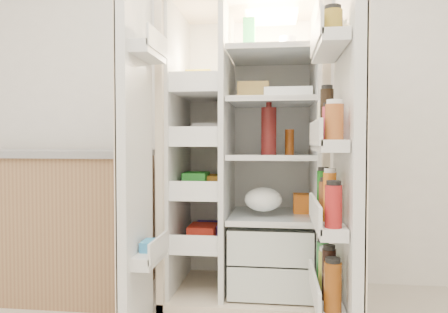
# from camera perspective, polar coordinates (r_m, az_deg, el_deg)

# --- Properties ---
(wall_back) EXTENTS (4.00, 0.02, 2.70)m
(wall_back) POSITION_cam_1_polar(r_m,az_deg,el_deg) (3.01, -0.14, 9.34)
(wall_back) COLOR white
(wall_back) RESTS_ON floor
(refrigerator) EXTENTS (0.92, 0.70, 1.80)m
(refrigerator) POSITION_cam_1_polar(r_m,az_deg,el_deg) (2.63, 3.34, -2.85)
(refrigerator) COLOR beige
(refrigerator) RESTS_ON floor
(freezer_door) EXTENTS (0.15, 0.40, 1.72)m
(freezer_door) POSITION_cam_1_polar(r_m,az_deg,el_deg) (2.12, -11.77, -0.07)
(freezer_door) COLOR silver
(freezer_door) RESTS_ON floor
(fridge_door) EXTENTS (0.17, 0.58, 1.72)m
(fridge_door) POSITION_cam_1_polar(r_m,az_deg,el_deg) (1.94, 15.77, -0.81)
(fridge_door) COLOR silver
(fridge_door) RESTS_ON floor
(kitchen_counter) EXTENTS (1.26, 0.67, 0.91)m
(kitchen_counter) POSITION_cam_1_polar(r_m,az_deg,el_deg) (2.99, -22.50, -7.92)
(kitchen_counter) COLOR olive
(kitchen_counter) RESTS_ON floor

